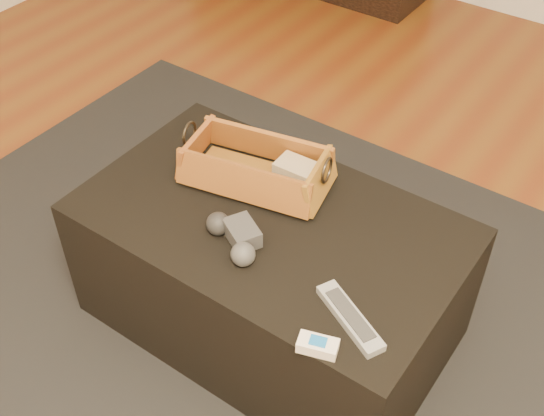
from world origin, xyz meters
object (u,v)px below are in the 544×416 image
Objects in this scene: ottoman at (270,272)px; silver_remote at (350,317)px; game_controller at (235,236)px; wicker_basket at (256,168)px; cream_gadget at (318,345)px; tv_remote at (247,176)px.

ottoman is 4.74× the size of silver_remote.
game_controller is at bearing 173.52° from silver_remote.
wicker_basket reaches higher than cream_gadget.
tv_remote is 0.53m from silver_remote.
silver_remote is (0.34, -0.17, 0.22)m from ottoman.
wicker_basket is 4.51× the size of cream_gadget.
ottoman is at bearing -40.08° from wicker_basket.
ottoman is 0.28m from tv_remote.
wicker_basket is at bearing 139.41° from cream_gadget.
wicker_basket reaches higher than game_controller.
wicker_basket is at bearing 114.07° from game_controller.
cream_gadget is (0.45, -0.36, -0.01)m from tv_remote.
cream_gadget is at bearing -40.77° from ottoman.
ottoman is 10.38× the size of cream_gadget.
wicker_basket is 0.58m from cream_gadget.
wicker_basket is at bearing 139.92° from ottoman.
tv_remote is 0.49× the size of wicker_basket.
ottoman is at bearing 153.29° from silver_remote.
cream_gadget reaches higher than ottoman.
game_controller is 0.37m from cream_gadget.
tv_remote is 2.19× the size of cream_gadget.
game_controller is (0.10, -0.23, -0.02)m from wicker_basket.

